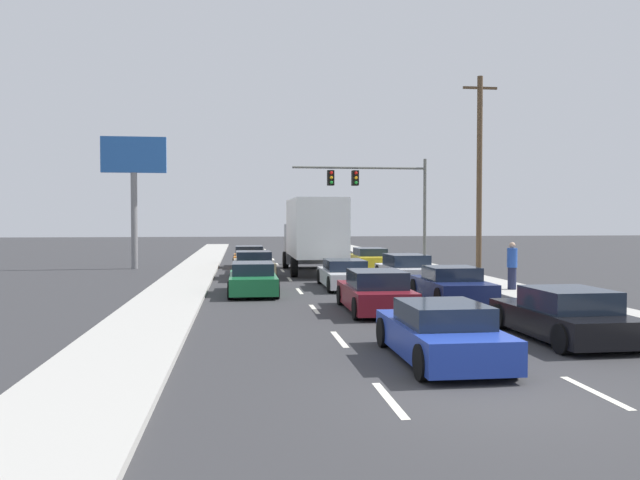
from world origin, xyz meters
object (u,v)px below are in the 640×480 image
Objects in this scene: car_white at (345,275)px; utility_pole_mid at (479,173)px; car_blue at (441,334)px; car_navy at (452,285)px; box_truck at (313,232)px; car_orange at (249,258)px; car_tan at (254,266)px; car_black at (564,316)px; car_yellow at (370,259)px; car_maroon at (375,293)px; pedestrian_near_corner at (512,266)px; car_green at (253,279)px; car_silver at (406,269)px; traffic_signal_mast at (370,186)px; roadside_billboard at (134,176)px.

car_white is 0.44× the size of utility_pole_mid.
car_navy reaches higher than car_blue.
car_white is (0.46, -7.23, -1.63)m from box_truck.
car_navy is at bearing 69.80° from car_blue.
car_tan is at bearing -89.00° from car_orange.
car_white is 1.06× the size of car_black.
car_maroon is at bearing -101.16° from car_yellow.
car_blue is at bearing -120.21° from pedestrian_near_corner.
car_green is 8.03m from car_silver.
car_maroon is at bearing -101.32° from traffic_signal_mast.
roadside_billboard is (-14.18, -2.60, 0.32)m from traffic_signal_mast.
car_silver is 1.07× the size of car_navy.
car_orange reaches higher than car_blue.
car_silver reaches higher than car_white.
car_blue is at bearing -82.25° from car_orange.
utility_pole_mid reaches higher than car_navy.
car_blue is at bearing -91.12° from car_maroon.
utility_pole_mid is (8.47, -1.31, 3.05)m from box_truck.
car_green is at bearing -90.20° from car_orange.
utility_pole_mid is (8.19, 12.67, 4.64)m from car_maroon.
car_navy is at bearing -146.22° from pedestrian_near_corner.
box_truck is at bearing 93.60° from car_white.
car_green is 1.03× the size of car_maroon.
car_navy is 0.40× the size of utility_pole_mid.
roadside_billboard is (-13.41, 23.12, 4.69)m from car_black.
car_maroon is at bearing 124.34° from car_black.
car_blue is at bearing -98.87° from traffic_signal_mast.
box_truck is 11.82m from pedestrian_near_corner.
car_black is (3.22, -11.71, 0.02)m from car_white.
traffic_signal_mast is 4.80× the size of pedestrian_near_corner.
car_green is 18.00m from traffic_signal_mast.
car_yellow is at bearing 81.68° from car_blue.
car_orange is at bearing -163.22° from traffic_signal_mast.
car_blue is 0.54× the size of roadside_billboard.
utility_pole_mid is (11.79, 7.55, 4.67)m from car_green.
car_navy is 7.06m from car_black.
car_tan is 1.10× the size of car_blue.
car_white is (3.61, -4.83, -0.05)m from car_tan.
car_yellow is 0.95× the size of car_silver.
box_truck is 20.76m from car_blue.
traffic_signal_mast reaches higher than car_white.
car_yellow is at bearing 37.21° from box_truck.
car_green is 14.76m from utility_pole_mid.
utility_pole_mid is at bearing -8.81° from box_truck.
car_black reaches higher than car_yellow.
car_blue is at bearing -113.24° from utility_pole_mid.
car_green is at bearing 155.77° from car_navy.
car_tan is at bearing 112.41° from car_black.
car_navy is at bearing -24.23° from car_green.
pedestrian_near_corner is at bearing -40.77° from roadside_billboard.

